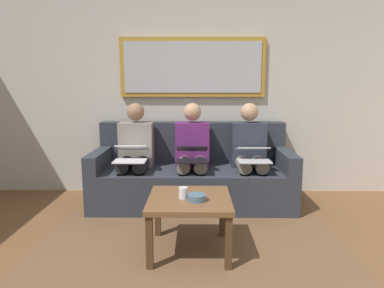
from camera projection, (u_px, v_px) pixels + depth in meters
The scene contains 13 objects.
wall_rear at pixel (193, 88), 4.30m from camera, with size 6.00×0.12×2.60m, color beige.
area_rug at pixel (191, 253), 2.79m from camera, with size 2.60×1.80×0.01m, color brown.
couch at pixel (192, 176), 3.99m from camera, with size 2.20×0.90×0.90m.
framed_mirror at pixel (193, 67), 4.16m from camera, with size 1.74×0.05×0.70m.
coffee_table at pixel (190, 205), 2.77m from camera, with size 0.65×0.65×0.45m.
cup at pixel (183, 193), 2.74m from camera, with size 0.07×0.07×0.09m, color silver.
bowl at pixel (197, 198), 2.68m from camera, with size 0.15×0.15×0.05m, color slate.
person_left at pixel (250, 151), 3.86m from camera, with size 0.38×0.58×1.14m.
laptop_silver at pixel (253, 154), 3.62m from camera, with size 0.34×0.34×0.15m.
person_middle at pixel (192, 151), 3.87m from camera, with size 0.38×0.58×1.14m.
laptop_black at pixel (192, 154), 3.63m from camera, with size 0.32×0.35×0.15m.
person_right at pixel (135, 151), 3.88m from camera, with size 0.38×0.58×1.14m.
laptop_white at pixel (131, 153), 3.64m from camera, with size 0.33×0.37×0.16m.
Camera 1 is at (-0.03, 1.75, 1.33)m, focal length 32.47 mm.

